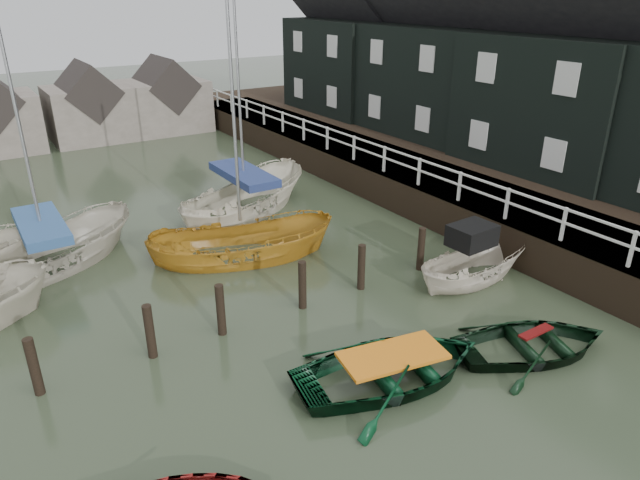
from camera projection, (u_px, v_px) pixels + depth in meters
ground at (327, 379)px, 12.85m from camera, size 120.00×120.00×0.00m
pier at (380, 172)px, 24.95m from camera, size 3.04×32.00×2.70m
land_strip at (468, 168)px, 27.99m from camera, size 14.00×38.00×1.50m
quay_houses at (505, 49)px, 24.66m from camera, size 6.52×28.14×10.01m
mooring_pilings at (224, 316)px, 14.39m from camera, size 13.72×0.22×1.80m
far_sheds at (87, 107)px, 32.45m from camera, size 14.00×4.08×4.39m
rowboat_green at (391, 380)px, 12.82m from camera, size 5.01×3.98×0.93m
rowboat_dkgreen at (532, 353)px, 13.79m from camera, size 4.57×3.91×0.80m
motorboat at (472, 275)px, 17.29m from camera, size 4.23×1.75×2.49m
sailboat_b at (49, 266)px, 17.96m from camera, size 6.65×4.60×11.69m
sailboat_c at (242, 256)px, 18.73m from camera, size 6.44×4.22×9.68m
sailboat_d at (246, 210)px, 22.51m from camera, size 7.07×5.03×11.28m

